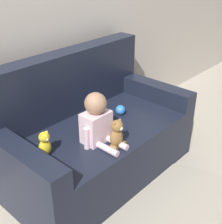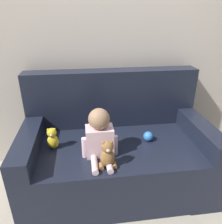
{
  "view_description": "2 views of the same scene",
  "coord_description": "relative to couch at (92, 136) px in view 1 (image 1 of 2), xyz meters",
  "views": [
    {
      "loc": [
        -1.57,
        -1.59,
        1.78
      ],
      "look_at": [
        0.07,
        -0.09,
        0.61
      ],
      "focal_mm": 50.0,
      "sensor_mm": 36.0,
      "label": 1
    },
    {
      "loc": [
        -0.27,
        -1.62,
        1.52
      ],
      "look_at": [
        -0.05,
        0.01,
        0.76
      ],
      "focal_mm": 35.0,
      "sensor_mm": 36.0,
      "label": 2
    }
  ],
  "objects": [
    {
      "name": "teddy_bear_brown",
      "position": [
        -0.13,
        -0.39,
        0.23
      ],
      "size": [
        0.13,
        0.1,
        0.22
      ],
      "color": "olive",
      "rests_on": "couch"
    },
    {
      "name": "toy_ball",
      "position": [
        0.27,
        -0.08,
        0.17
      ],
      "size": [
        0.09,
        0.09,
        0.09
      ],
      "color": "#337FDB",
      "rests_on": "couch"
    },
    {
      "name": "wall_back",
      "position": [
        0.0,
        0.47,
        0.95
      ],
      "size": [
        8.0,
        0.05,
        2.6
      ],
      "color": "beige",
      "rests_on": "ground_plane"
    },
    {
      "name": "couch",
      "position": [
        0.0,
        0.0,
        0.0
      ],
      "size": [
        1.64,
        0.9,
        1.03
      ],
      "color": "black",
      "rests_on": "ground_plane"
    },
    {
      "name": "plush_toy_side",
      "position": [
        -0.55,
        -0.09,
        0.22
      ],
      "size": [
        0.09,
        0.09,
        0.19
      ],
      "color": "yellow",
      "rests_on": "couch"
    },
    {
      "name": "ground_plane",
      "position": [
        0.0,
        -0.06,
        -0.35
      ],
      "size": [
        12.0,
        12.0,
        0.0
      ],
      "primitive_type": "plane",
      "color": "#B7AD99"
    },
    {
      "name": "floor_rug",
      "position": [
        0.02,
        -0.9,
        -0.34
      ],
      "size": [
        1.29,
        1.29,
        0.01
      ],
      "color": "#B2A893",
      "rests_on": "ground_plane"
    },
    {
      "name": "person_baby",
      "position": [
        -0.17,
        -0.23,
        0.31
      ],
      "size": [
        0.28,
        0.34,
        0.4
      ],
      "color": "silver",
      "rests_on": "couch"
    }
  ]
}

